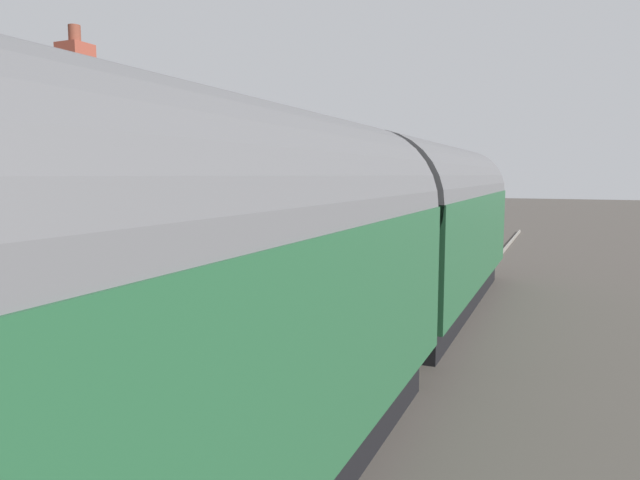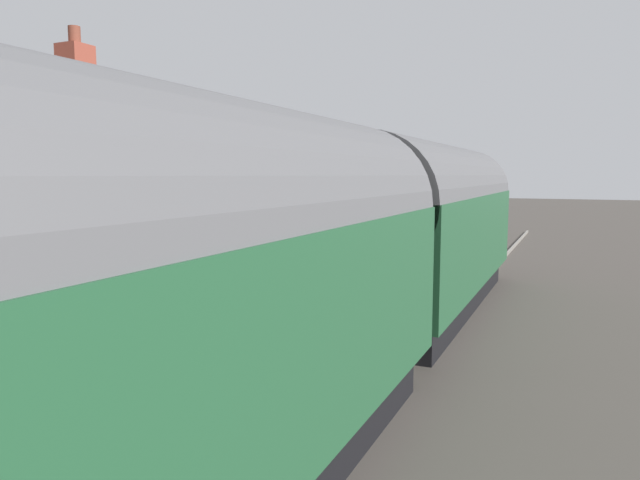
{
  "view_description": "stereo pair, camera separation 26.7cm",
  "coord_description": "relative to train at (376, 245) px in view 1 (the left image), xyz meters",
  "views": [
    {
      "loc": [
        -11.1,
        -4.1,
        3.51
      ],
      "look_at": [
        1.94,
        1.5,
        1.89
      ],
      "focal_mm": 32.02,
      "sensor_mm": 36.0,
      "label": 1
    },
    {
      "loc": [
        -10.99,
        -4.35,
        3.51
      ],
      "look_at": [
        1.94,
        1.5,
        1.89
      ],
      "focal_mm": 32.02,
      "sensor_mm": 36.0,
      "label": 2
    }
  ],
  "objects": [
    {
      "name": "rail_near",
      "position": [
        0.97,
        -0.72,
        -2.15
      ],
      "size": [
        52.0,
        0.08,
        0.14
      ],
      "primitive_type": "cube",
      "color": "gray",
      "rests_on": "ground"
    },
    {
      "name": "platform",
      "position": [
        0.97,
        4.94,
        -1.77
      ],
      "size": [
        32.0,
        6.09,
        0.89
      ],
      "primitive_type": "cube",
      "color": "#A39B8C",
      "rests_on": "ground"
    },
    {
      "name": "train",
      "position": [
        0.0,
        0.0,
        0.0
      ],
      "size": [
        20.03,
        2.73,
        4.32
      ],
      "color": "black",
      "rests_on": "ground"
    },
    {
      "name": "planter_bench_right",
      "position": [
        -4.47,
        3.11,
        -1.02
      ],
      "size": [
        0.42,
        0.42,
        0.61
      ],
      "color": "teal",
      "rests_on": "platform"
    },
    {
      "name": "platform_edge_coping",
      "position": [
        0.97,
        2.08,
        -1.32
      ],
      "size": [
        32.0,
        0.36,
        0.02
      ],
      "primitive_type": "cube",
      "color": "beige",
      "rests_on": "platform"
    },
    {
      "name": "planter_edge_far",
      "position": [
        10.72,
        2.79,
        -0.85
      ],
      "size": [
        0.54,
        0.54,
        0.89
      ],
      "color": "gray",
      "rests_on": "platform"
    },
    {
      "name": "bench_near_building",
      "position": [
        11.89,
        4.02,
        -0.85
      ],
      "size": [
        1.41,
        0.48,
        0.88
      ],
      "color": "teal",
      "rests_on": "platform"
    },
    {
      "name": "station_building",
      "position": [
        1.02,
        6.03,
        0.13
      ],
      "size": [
        8.49,
        3.92,
        5.62
      ],
      "color": "white",
      "rests_on": "platform"
    },
    {
      "name": "station_sign_board",
      "position": [
        8.98,
        2.73,
        -0.14
      ],
      "size": [
        0.96,
        0.06,
        1.57
      ],
      "color": "black",
      "rests_on": "platform"
    },
    {
      "name": "rail_far",
      "position": [
        0.97,
        0.72,
        -2.15
      ],
      "size": [
        52.0,
        0.08,
        0.14
      ],
      "primitive_type": "cube",
      "color": "gray",
      "rests_on": "ground"
    },
    {
      "name": "planter_under_sign",
      "position": [
        11.39,
        5.97,
        -0.94
      ],
      "size": [
        0.51,
        0.51,
        0.81
      ],
      "color": "teal",
      "rests_on": "platform"
    },
    {
      "name": "ground_plane",
      "position": [
        0.97,
        0.9,
        -2.22
      ],
      "size": [
        160.0,
        160.0,
        0.0
      ],
      "primitive_type": "plane",
      "color": "#423D38"
    },
    {
      "name": "tree_distant",
      "position": [
        4.03,
        14.22,
        2.7
      ],
      "size": [
        3.5,
        3.37,
        7.07
      ],
      "color": "#4C3828",
      "rests_on": "ground"
    },
    {
      "name": "planter_bench_left",
      "position": [
        10.54,
        5.11,
        -0.88
      ],
      "size": [
        0.59,
        0.59,
        0.86
      ],
      "color": "gray",
      "rests_on": "platform"
    },
    {
      "name": "planter_corner_building",
      "position": [
        9.09,
        6.94,
        -0.95
      ],
      "size": [
        0.4,
        0.4,
        0.73
      ],
      "color": "black",
      "rests_on": "platform"
    },
    {
      "name": "tree_far_right",
      "position": [
        14.18,
        15.88,
        2.03
      ],
      "size": [
        3.61,
        3.39,
        6.33
      ],
      "color": "#4C3828",
      "rests_on": "ground"
    }
  ]
}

